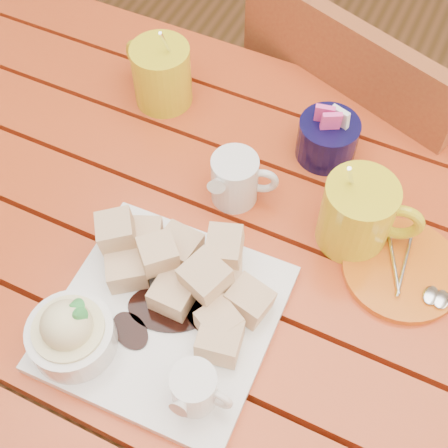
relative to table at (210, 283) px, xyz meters
The scene contains 9 objects.
ground 0.64m from the table, 90.00° to the right, with size 5.00×5.00×0.00m, color #523517.
table is the anchor object (origin of this frame).
dessert_plate 0.20m from the table, 96.70° to the right, with size 0.28×0.28×0.11m.
coffee_mug_left 0.34m from the table, 130.84° to the left, with size 0.13×0.09×0.16m.
coffee_mug_right 0.26m from the table, 30.23° to the left, with size 0.14×0.10×0.16m.
cream_pitcher 0.18m from the table, 91.70° to the left, with size 0.10×0.08×0.08m.
sugar_caddy 0.28m from the table, 69.29° to the left, with size 0.09×0.09×0.10m.
orange_saucer 0.29m from the table, 16.77° to the left, with size 0.16×0.16×0.02m.
chair_far 0.52m from the table, 79.34° to the left, with size 0.53×0.53×0.88m.
Camera 1 is at (0.22, -0.40, 1.49)m, focal length 50.00 mm.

